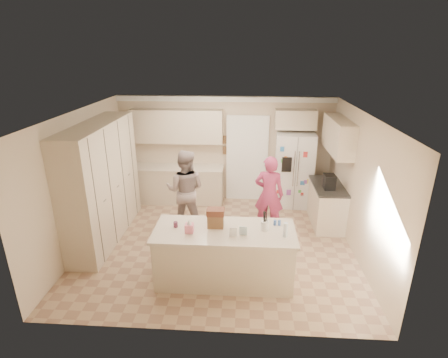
# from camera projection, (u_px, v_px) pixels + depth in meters

# --- Properties ---
(floor) EXTENTS (5.20, 4.60, 0.02)m
(floor) POSITION_uv_depth(u_px,v_px,m) (218.00, 244.00, 6.97)
(floor) COLOR tan
(floor) RESTS_ON ground
(ceiling) EXTENTS (5.20, 4.60, 0.02)m
(ceiling) POSITION_uv_depth(u_px,v_px,m) (217.00, 113.00, 6.04)
(ceiling) COLOR white
(ceiling) RESTS_ON wall_back
(wall_back) EXTENTS (5.20, 0.02, 2.60)m
(wall_back) POSITION_uv_depth(u_px,v_px,m) (225.00, 149.00, 8.66)
(wall_back) COLOR beige
(wall_back) RESTS_ON ground
(wall_front) EXTENTS (5.20, 0.02, 2.60)m
(wall_front) POSITION_uv_depth(u_px,v_px,m) (202.00, 250.00, 4.35)
(wall_front) COLOR beige
(wall_front) RESTS_ON ground
(wall_left) EXTENTS (0.02, 4.60, 2.60)m
(wall_left) POSITION_uv_depth(u_px,v_px,m) (81.00, 180.00, 6.66)
(wall_left) COLOR beige
(wall_left) RESTS_ON ground
(wall_right) EXTENTS (0.02, 4.60, 2.60)m
(wall_right) POSITION_uv_depth(u_px,v_px,m) (360.00, 186.00, 6.35)
(wall_right) COLOR beige
(wall_right) RESTS_ON ground
(crown_back) EXTENTS (5.20, 0.08, 0.12)m
(crown_back) POSITION_uv_depth(u_px,v_px,m) (225.00, 99.00, 8.18)
(crown_back) COLOR white
(crown_back) RESTS_ON wall_back
(pantry_bank) EXTENTS (0.60, 2.60, 2.35)m
(pantry_bank) POSITION_uv_depth(u_px,v_px,m) (102.00, 182.00, 6.87)
(pantry_bank) COLOR beige
(pantry_bank) RESTS_ON floor
(back_base_cab) EXTENTS (2.20, 0.60, 0.88)m
(back_base_cab) POSITION_uv_depth(u_px,v_px,m) (179.00, 185.00, 8.74)
(back_base_cab) COLOR beige
(back_base_cab) RESTS_ON floor
(back_countertop) EXTENTS (2.24, 0.63, 0.04)m
(back_countertop) POSITION_uv_depth(u_px,v_px,m) (178.00, 168.00, 8.57)
(back_countertop) COLOR beige
(back_countertop) RESTS_ON back_base_cab
(back_upper_cab) EXTENTS (2.20, 0.35, 0.80)m
(back_upper_cab) POSITION_uv_depth(u_px,v_px,m) (177.00, 126.00, 8.34)
(back_upper_cab) COLOR beige
(back_upper_cab) RESTS_ON wall_back
(doorway_opening) EXTENTS (0.90, 0.06, 2.10)m
(doorway_opening) POSITION_uv_depth(u_px,v_px,m) (247.00, 160.00, 8.69)
(doorway_opening) COLOR black
(doorway_opening) RESTS_ON floor
(doorway_casing) EXTENTS (1.02, 0.03, 2.22)m
(doorway_casing) POSITION_uv_depth(u_px,v_px,m) (247.00, 160.00, 8.65)
(doorway_casing) COLOR white
(doorway_casing) RESTS_ON floor
(wall_frame_upper) EXTENTS (0.15, 0.02, 0.20)m
(wall_frame_upper) POSITION_uv_depth(u_px,v_px,m) (226.00, 140.00, 8.53)
(wall_frame_upper) COLOR brown
(wall_frame_upper) RESTS_ON wall_back
(wall_frame_lower) EXTENTS (0.15, 0.02, 0.20)m
(wall_frame_lower) POSITION_uv_depth(u_px,v_px,m) (226.00, 150.00, 8.63)
(wall_frame_lower) COLOR brown
(wall_frame_lower) RESTS_ON wall_back
(refrigerator) EXTENTS (0.94, 0.75, 1.80)m
(refrigerator) POSITION_uv_depth(u_px,v_px,m) (294.00, 170.00, 8.41)
(refrigerator) COLOR white
(refrigerator) RESTS_ON floor
(fridge_seam) EXTENTS (0.02, 0.02, 1.78)m
(fridge_seam) POSITION_uv_depth(u_px,v_px,m) (296.00, 175.00, 8.08)
(fridge_seam) COLOR gray
(fridge_seam) RESTS_ON refrigerator
(fridge_dispenser) EXTENTS (0.22, 0.03, 0.35)m
(fridge_dispenser) POSITION_uv_depth(u_px,v_px,m) (287.00, 165.00, 7.99)
(fridge_dispenser) COLOR black
(fridge_dispenser) RESTS_ON refrigerator
(fridge_handle_l) EXTENTS (0.02, 0.02, 0.85)m
(fridge_handle_l) POSITION_uv_depth(u_px,v_px,m) (294.00, 169.00, 8.02)
(fridge_handle_l) COLOR silver
(fridge_handle_l) RESTS_ON refrigerator
(fridge_handle_r) EXTENTS (0.02, 0.02, 0.85)m
(fridge_handle_r) POSITION_uv_depth(u_px,v_px,m) (298.00, 169.00, 8.01)
(fridge_handle_r) COLOR silver
(fridge_handle_r) RESTS_ON refrigerator
(over_fridge_cab) EXTENTS (0.95, 0.35, 0.45)m
(over_fridge_cab) POSITION_uv_depth(u_px,v_px,m) (295.00, 119.00, 8.10)
(over_fridge_cab) COLOR beige
(over_fridge_cab) RESTS_ON wall_back
(right_base_cab) EXTENTS (0.60, 1.20, 0.88)m
(right_base_cab) POSITION_uv_depth(u_px,v_px,m) (327.00, 205.00, 7.60)
(right_base_cab) COLOR beige
(right_base_cab) RESTS_ON floor
(right_countertop) EXTENTS (0.63, 1.24, 0.04)m
(right_countertop) POSITION_uv_depth(u_px,v_px,m) (328.00, 186.00, 7.44)
(right_countertop) COLOR #2D2B28
(right_countertop) RESTS_ON right_base_cab
(right_upper_cab) EXTENTS (0.35, 1.50, 0.70)m
(right_upper_cab) POSITION_uv_depth(u_px,v_px,m) (338.00, 136.00, 7.25)
(right_upper_cab) COLOR beige
(right_upper_cab) RESTS_ON wall_right
(coffee_maker) EXTENTS (0.22, 0.28, 0.30)m
(coffee_maker) POSITION_uv_depth(u_px,v_px,m) (329.00, 182.00, 7.20)
(coffee_maker) COLOR black
(coffee_maker) RESTS_ON right_countertop
(island_base) EXTENTS (2.20, 0.90, 0.88)m
(island_base) POSITION_uv_depth(u_px,v_px,m) (224.00, 256.00, 5.77)
(island_base) COLOR beige
(island_base) RESTS_ON floor
(island_top) EXTENTS (2.28, 0.96, 0.05)m
(island_top) POSITION_uv_depth(u_px,v_px,m) (224.00, 231.00, 5.61)
(island_top) COLOR beige
(island_top) RESTS_ON island_base
(utensil_crock) EXTENTS (0.13, 0.13, 0.15)m
(utensil_crock) POSITION_uv_depth(u_px,v_px,m) (265.00, 226.00, 5.58)
(utensil_crock) COLOR white
(utensil_crock) RESTS_ON island_top
(tissue_box) EXTENTS (0.13, 0.13, 0.14)m
(tissue_box) POSITION_uv_depth(u_px,v_px,m) (189.00, 228.00, 5.51)
(tissue_box) COLOR pink
(tissue_box) RESTS_ON island_top
(tissue_plume) EXTENTS (0.08, 0.08, 0.08)m
(tissue_plume) POSITION_uv_depth(u_px,v_px,m) (189.00, 222.00, 5.47)
(tissue_plume) COLOR white
(tissue_plume) RESTS_ON tissue_box
(dollhouse_body) EXTENTS (0.26, 0.18, 0.22)m
(dollhouse_body) POSITION_uv_depth(u_px,v_px,m) (216.00, 221.00, 5.66)
(dollhouse_body) COLOR brown
(dollhouse_body) RESTS_ON island_top
(dollhouse_roof) EXTENTS (0.28, 0.20, 0.10)m
(dollhouse_roof) POSITION_uv_depth(u_px,v_px,m) (216.00, 212.00, 5.60)
(dollhouse_roof) COLOR #592D1E
(dollhouse_roof) RESTS_ON dollhouse_body
(jam_jar) EXTENTS (0.07, 0.07, 0.09)m
(jam_jar) POSITION_uv_depth(u_px,v_px,m) (176.00, 224.00, 5.68)
(jam_jar) COLOR #59263F
(jam_jar) RESTS_ON island_top
(greeting_card_a) EXTENTS (0.12, 0.06, 0.16)m
(greeting_card_a) POSITION_uv_depth(u_px,v_px,m) (233.00, 232.00, 5.37)
(greeting_card_a) COLOR white
(greeting_card_a) RESTS_ON island_top
(greeting_card_b) EXTENTS (0.12, 0.05, 0.16)m
(greeting_card_b) POSITION_uv_depth(u_px,v_px,m) (243.00, 231.00, 5.41)
(greeting_card_b) COLOR silver
(greeting_card_b) RESTS_ON island_top
(water_bottle) EXTENTS (0.07, 0.07, 0.24)m
(water_bottle) POSITION_uv_depth(u_px,v_px,m) (285.00, 230.00, 5.36)
(water_bottle) COLOR silver
(water_bottle) RESTS_ON island_top
(shaker_salt) EXTENTS (0.05, 0.05, 0.09)m
(shaker_salt) POSITION_uv_depth(u_px,v_px,m) (275.00, 223.00, 5.74)
(shaker_salt) COLOR #395DAA
(shaker_salt) RESTS_ON island_top
(shaker_pepper) EXTENTS (0.05, 0.05, 0.09)m
(shaker_pepper) POSITION_uv_depth(u_px,v_px,m) (279.00, 223.00, 5.73)
(shaker_pepper) COLOR #395DAA
(shaker_pepper) RESTS_ON island_top
(teen_boy) EXTENTS (0.89, 0.72, 1.73)m
(teen_boy) POSITION_uv_depth(u_px,v_px,m) (185.00, 190.00, 7.32)
(teen_boy) COLOR gray
(teen_boy) RESTS_ON floor
(teen_girl) EXTENTS (0.66, 0.50, 1.65)m
(teen_girl) POSITION_uv_depth(u_px,v_px,m) (269.00, 194.00, 7.19)
(teen_girl) COLOR #A5305C
(teen_girl) RESTS_ON floor
(fridge_magnets) EXTENTS (0.76, 0.02, 1.44)m
(fridge_magnets) POSITION_uv_depth(u_px,v_px,m) (296.00, 175.00, 8.07)
(fridge_magnets) COLOR tan
(fridge_magnets) RESTS_ON refrigerator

